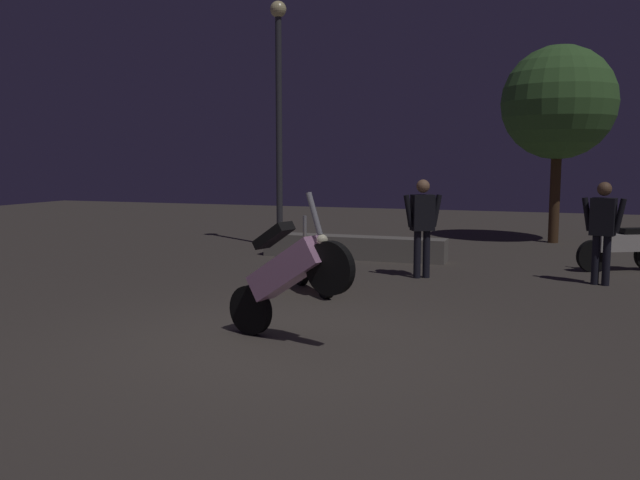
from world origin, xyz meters
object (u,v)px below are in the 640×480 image
(person_rider_beside, at_px, (422,220))
(person_bystander_far, at_px, (603,224))
(motorcycle_pink_foreground, at_px, (288,274))
(motorcycle_white_parked_left, at_px, (622,246))
(streetlamp_near, at_px, (279,95))
(motorcycle_orange_parked_right, at_px, (313,262))

(person_rider_beside, xyz_separation_m, person_bystander_far, (2.77, 0.32, -0.01))
(motorcycle_pink_foreground, height_order, motorcycle_white_parked_left, motorcycle_pink_foreground)
(motorcycle_pink_foreground, bearing_deg, motorcycle_white_parked_left, 75.96)
(motorcycle_pink_foreground, height_order, person_rider_beside, person_rider_beside)
(motorcycle_white_parked_left, xyz_separation_m, streetlamp_near, (-7.02, 1.04, 2.96))
(person_bystander_far, bearing_deg, motorcycle_white_parked_left, 179.81)
(motorcycle_pink_foreground, bearing_deg, person_rider_beside, 99.39)
(motorcycle_white_parked_left, relative_size, streetlamp_near, 0.28)
(person_rider_beside, height_order, streetlamp_near, streetlamp_near)
(motorcycle_pink_foreground, height_order, motorcycle_orange_parked_right, motorcycle_pink_foreground)
(motorcycle_white_parked_left, height_order, person_bystander_far, person_bystander_far)
(motorcycle_pink_foreground, xyz_separation_m, motorcycle_orange_parked_right, (-0.74, 2.74, -0.31))
(motorcycle_orange_parked_right, bearing_deg, motorcycle_white_parked_left, -91.59)
(motorcycle_orange_parked_right, relative_size, streetlamp_near, 0.25)
(person_bystander_far, bearing_deg, motorcycle_orange_parked_right, -49.17)
(motorcycle_white_parked_left, bearing_deg, motorcycle_pink_foreground, 31.19)
(person_rider_beside, relative_size, streetlamp_near, 0.30)
(person_rider_beside, bearing_deg, motorcycle_orange_parked_right, 111.72)
(person_rider_beside, height_order, person_bystander_far, person_rider_beside)
(motorcycle_orange_parked_right, distance_m, person_rider_beside, 2.21)
(person_bystander_far, bearing_deg, person_rider_beside, -68.87)
(person_rider_beside, distance_m, person_bystander_far, 2.79)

